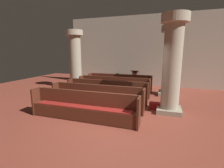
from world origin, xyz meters
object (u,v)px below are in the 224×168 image
pew_row_2 (106,90)px  pillar_aisle_side (170,60)px  pillar_aisle_rear (172,64)px  lectern (135,80)px  hymn_book (117,74)px  pew_row_1 (113,86)px  pew_row_0 (119,82)px  kneeler_box_red (155,106)px  pew_row_4 (83,105)px  pillar_far_side (75,59)px  pew_row_3 (96,97)px

pew_row_2 → pillar_aisle_side: bearing=35.9°
pillar_aisle_rear → lectern: pillar_aisle_rear is taller
hymn_book → pew_row_1: bearing=-81.9°
pew_row_1 → pillar_aisle_side: bearing=17.5°
pillar_aisle_side → pew_row_0: bearing=174.8°
pillar_aisle_side → hymn_book: (-2.87, 0.43, -0.84)m
lectern → pew_row_0: bearing=-119.8°
pew_row_2 → kneeler_box_red: size_ratio=8.42×
pew_row_0 → pew_row_4: size_ratio=1.00×
pillar_aisle_rear → hymn_book: (-2.87, 2.99, -0.84)m
pew_row_0 → pillar_aisle_side: 3.00m
pew_row_0 → pillar_aisle_side: (2.69, -0.24, 1.30)m
pillar_far_side → lectern: pillar_far_side is taller
pew_row_2 → lectern: bearing=78.6°
pew_row_3 → hymn_book: (-0.18, 3.47, 0.46)m
pillar_aisle_side → lectern: 2.81m
pillar_far_side → kneeler_box_red: 5.60m
pew_row_4 → pillar_far_side: 5.01m
pew_row_0 → pew_row_1: (0.00, -1.09, 0.00)m
pew_row_0 → pillar_aisle_rear: bearing=-46.2°
pillar_far_side → pew_row_4: bearing=-56.9°
kneeler_box_red → pillar_far_side: bearing=154.4°
pillar_far_side → lectern: 3.89m
pew_row_4 → pillar_aisle_rear: bearing=30.4°
pew_row_1 → hymn_book: 1.37m
pillar_aisle_side → kneeler_box_red: pillar_aisle_side is taller
pew_row_3 → pillar_aisle_rear: 3.03m
pew_row_1 → pillar_aisle_rear: pillar_aisle_rear is taller
pew_row_3 → lectern: lectern is taller
pew_row_2 → pew_row_3: size_ratio=1.00×
pew_row_0 → pillar_far_side: (-2.64, -0.32, 1.30)m
pillar_aisle_rear → pew_row_4: bearing=-149.6°
pillar_aisle_rear → kneeler_box_red: (-0.51, 0.17, -1.66)m
kneeler_box_red → pew_row_3: bearing=-163.3°
pillar_aisle_rear → hymn_book: 4.23m
pillar_aisle_side → lectern: bearing=144.4°
lectern → pillar_aisle_side: bearing=-35.6°
pillar_aisle_side → pillar_far_side: (-5.33, -0.08, 0.00)m
pew_row_3 → hymn_book: size_ratio=18.52×
lectern → kneeler_box_red: 4.12m
hymn_book → kneeler_box_red: 3.77m
pew_row_2 → pillar_aisle_rear: size_ratio=1.08×
pillar_far_side → pew_row_1: bearing=-16.3°
pew_row_2 → pillar_aisle_rear: pillar_aisle_rear is taller
pew_row_3 → pillar_aisle_side: bearing=48.5°
pillar_aisle_rear → pew_row_0: bearing=133.8°
pew_row_2 → pillar_aisle_side: (2.69, 1.94, 1.30)m
pillar_aisle_side → pew_row_2: bearing=-144.1°
pew_row_2 → lectern: (0.68, 3.38, -0.04)m
pillar_aisle_rear → hymn_book: pillar_aisle_rear is taller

